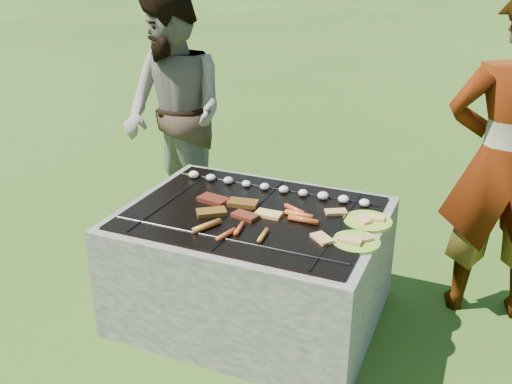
{
  "coord_description": "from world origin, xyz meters",
  "views": [
    {
      "loc": [
        1.04,
        -2.39,
        1.84
      ],
      "look_at": [
        0.0,
        0.05,
        0.7
      ],
      "focal_mm": 40.0,
      "sensor_mm": 36.0,
      "label": 1
    }
  ],
  "objects_px": {
    "fire_pit": "(252,268)",
    "bystander": "(174,116)",
    "plate_near": "(356,242)",
    "cook": "(507,163)",
    "plate_far": "(368,221)"
  },
  "relations": [
    {
      "from": "fire_pit",
      "to": "cook",
      "type": "xyz_separation_m",
      "value": [
        1.14,
        0.55,
        0.57
      ]
    },
    {
      "from": "plate_near",
      "to": "cook",
      "type": "xyz_separation_m",
      "value": [
        0.58,
        0.65,
        0.24
      ]
    },
    {
      "from": "plate_near",
      "to": "cook",
      "type": "relative_size",
      "value": 0.15
    },
    {
      "from": "plate_near",
      "to": "bystander",
      "type": "distance_m",
      "value": 1.72
    },
    {
      "from": "plate_far",
      "to": "cook",
      "type": "height_order",
      "value": "cook"
    },
    {
      "from": "cook",
      "to": "bystander",
      "type": "height_order",
      "value": "cook"
    },
    {
      "from": "fire_pit",
      "to": "bystander",
      "type": "height_order",
      "value": "bystander"
    },
    {
      "from": "cook",
      "to": "bystander",
      "type": "bearing_deg",
      "value": -15.99
    },
    {
      "from": "fire_pit",
      "to": "plate_near",
      "type": "bearing_deg",
      "value": -10.56
    },
    {
      "from": "fire_pit",
      "to": "bystander",
      "type": "relative_size",
      "value": 0.8
    },
    {
      "from": "cook",
      "to": "plate_far",
      "type": "bearing_deg",
      "value": 26.27
    },
    {
      "from": "plate_near",
      "to": "cook",
      "type": "bearing_deg",
      "value": 48.21
    },
    {
      "from": "fire_pit",
      "to": "plate_near",
      "type": "height_order",
      "value": "plate_near"
    },
    {
      "from": "plate_near",
      "to": "fire_pit",
      "type": "bearing_deg",
      "value": 169.44
    },
    {
      "from": "plate_far",
      "to": "bystander",
      "type": "height_order",
      "value": "bystander"
    }
  ]
}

